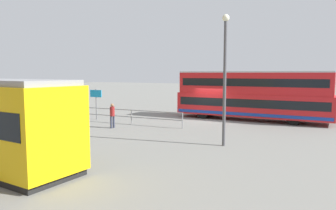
# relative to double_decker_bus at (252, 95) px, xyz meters

# --- Properties ---
(ground_plane) EXTENTS (160.00, 160.00, 0.00)m
(ground_plane) POSITION_rel_double_decker_bus_xyz_m (3.06, 1.80, -1.97)
(ground_plane) COLOR gray
(double_decker_bus) EXTENTS (11.93, 2.64, 3.86)m
(double_decker_bus) POSITION_rel_double_decker_bus_xyz_m (0.00, 0.00, 0.00)
(double_decker_bus) COLOR red
(double_decker_bus) RESTS_ON ground
(pedestrian_near_railing) EXTENTS (0.38, 0.38, 1.68)m
(pedestrian_near_railing) POSITION_rel_double_decker_bus_xyz_m (7.38, 8.21, -1.01)
(pedestrian_near_railing) COLOR #33384C
(pedestrian_near_railing) RESTS_ON ground
(pedestrian_railing) EXTENTS (8.13, 0.48, 1.08)m
(pedestrian_railing) POSITION_rel_double_decker_bus_xyz_m (7.14, 6.33, -1.23)
(pedestrian_railing) COLOR gray
(pedestrian_railing) RESTS_ON ground
(info_sign) EXTENTS (1.13, 0.13, 2.48)m
(info_sign) POSITION_rel_double_decker_bus_xyz_m (11.07, 5.62, -0.25)
(info_sign) COLOR slate
(info_sign) RESTS_ON ground
(street_lamp) EXTENTS (0.36, 0.36, 6.62)m
(street_lamp) POSITION_rel_double_decker_bus_xyz_m (-0.96, 9.65, 1.91)
(street_lamp) COLOR #4C4C51
(street_lamp) RESTS_ON ground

